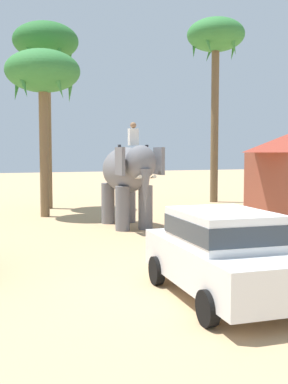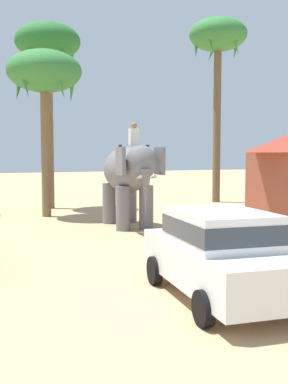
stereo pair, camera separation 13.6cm
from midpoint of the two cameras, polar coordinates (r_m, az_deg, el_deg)
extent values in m
plane|color=tan|center=(9.83, 8.20, -11.73)|extent=(120.00, 120.00, 0.00)
cube|color=white|center=(9.17, 8.80, -8.54)|extent=(2.08, 4.24, 0.76)
cube|color=white|center=(8.95, 9.13, -4.31)|extent=(1.75, 2.24, 0.64)
cube|color=#2D3842|center=(8.95, 9.13, -4.31)|extent=(1.77, 2.26, 0.35)
cylinder|color=black|center=(10.09, 1.15, -9.47)|extent=(0.24, 0.61, 0.60)
cylinder|color=black|center=(10.73, 9.89, -8.68)|extent=(0.24, 0.61, 0.60)
cylinder|color=black|center=(7.82, 7.19, -13.77)|extent=(0.24, 0.61, 0.60)
ellipsoid|color=slate|center=(17.80, -2.43, 2.71)|extent=(1.71, 3.16, 1.70)
cylinder|color=slate|center=(17.17, -0.05, -1.88)|extent=(0.52, 0.52, 1.60)
cylinder|color=slate|center=(16.89, -2.85, -2.00)|extent=(0.52, 0.52, 1.60)
cylinder|color=slate|center=(18.91, -2.03, -1.27)|extent=(0.52, 0.52, 1.60)
cylinder|color=slate|center=(18.65, -4.59, -1.37)|extent=(0.52, 0.52, 1.60)
ellipsoid|color=slate|center=(16.25, -0.64, 3.58)|extent=(1.13, 1.04, 1.20)
cube|color=slate|center=(16.61, 1.58, 3.77)|extent=(0.15, 0.80, 0.96)
cube|color=slate|center=(16.12, -3.17, 3.74)|extent=(0.15, 0.80, 0.96)
cone|color=slate|center=(15.88, -0.08, -0.06)|extent=(0.37, 0.37, 1.60)
cone|color=beige|center=(15.99, 0.73, 1.77)|extent=(0.14, 0.57, 0.21)
cone|color=beige|center=(15.81, -1.03, 1.73)|extent=(0.14, 0.57, 0.21)
cube|color=white|center=(16.99, -1.54, 6.67)|extent=(0.35, 0.25, 0.60)
sphere|color=#8E6647|center=(17.01, -1.54, 8.08)|extent=(0.22, 0.22, 0.22)
cylinder|color=#333338|center=(17.16, 0.11, 4.82)|extent=(0.12, 0.12, 0.55)
cylinder|color=#333338|center=(16.82, -3.22, 4.81)|extent=(0.12, 0.12, 0.55)
cylinder|color=brown|center=(20.96, -12.19, 5.35)|extent=(0.39, 0.39, 6.08)
ellipsoid|color=#337A38|center=(21.25, -12.34, 14.12)|extent=(3.20, 3.20, 1.80)
cone|color=#337A38|center=(21.42, -9.08, 12.74)|extent=(0.40, 0.92, 1.64)
cone|color=#337A38|center=(22.35, -11.90, 12.36)|extent=(0.91, 0.57, 1.67)
cone|color=#337A38|center=(21.71, -15.25, 12.53)|extent=(0.73, 0.83, 1.69)
cone|color=#337A38|center=(20.33, -14.72, 13.08)|extent=(0.73, 0.83, 1.69)
cone|color=#337A38|center=(20.13, -10.65, 13.24)|extent=(0.91, 0.57, 1.67)
cylinder|color=brown|center=(27.10, 8.41, 8.46)|extent=(0.43, 0.43, 9.13)
ellipsoid|color=#337A38|center=(27.82, 8.53, 18.31)|extent=(3.20, 3.20, 1.80)
cone|color=#337A38|center=(28.33, 10.69, 16.99)|extent=(0.40, 0.92, 1.64)
cone|color=#337A38|center=(28.85, 7.95, 16.80)|extent=(0.91, 0.57, 1.67)
cone|color=#337A38|center=(27.84, 5.94, 17.27)|extent=(0.73, 0.83, 1.69)
cone|color=#337A38|center=(26.64, 7.46, 17.83)|extent=(0.73, 0.83, 1.69)
cone|color=#337A38|center=(26.96, 10.54, 17.64)|extent=(0.91, 0.57, 1.67)
cylinder|color=brown|center=(24.10, -11.80, 7.59)|extent=(0.42, 0.42, 8.05)
ellipsoid|color=#286B2D|center=(24.68, -11.97, 17.44)|extent=(3.20, 3.20, 1.80)
cone|color=#286B2D|center=(24.82, -9.12, 16.22)|extent=(0.40, 0.92, 1.64)
cone|color=#286B2D|center=(25.74, -11.60, 15.77)|extent=(0.91, 0.57, 1.67)
cone|color=#286B2D|center=(25.09, -14.53, 16.00)|extent=(0.73, 0.83, 1.69)
cone|color=#286B2D|center=(23.73, -14.03, 16.68)|extent=(0.73, 0.83, 1.69)
cone|color=#286B2D|center=(23.55, -10.49, 16.84)|extent=(0.91, 0.57, 1.67)
camera|label=1|loc=(0.07, -90.27, -0.02)|focal=44.07mm
camera|label=2|loc=(0.07, 89.73, 0.02)|focal=44.07mm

